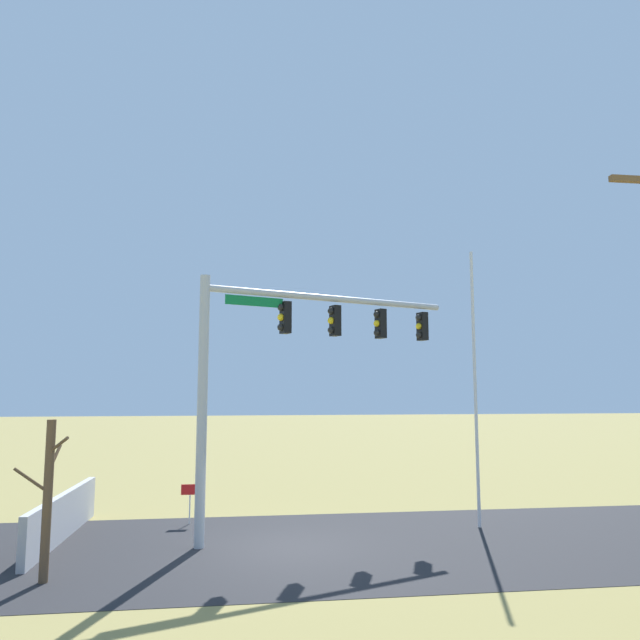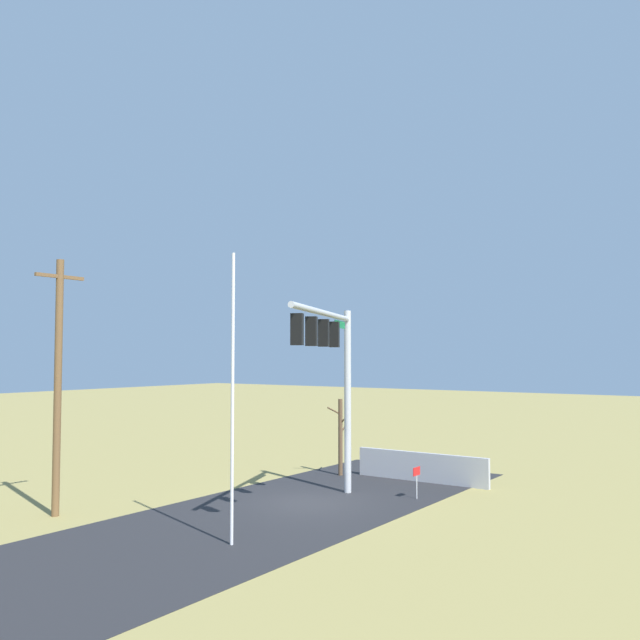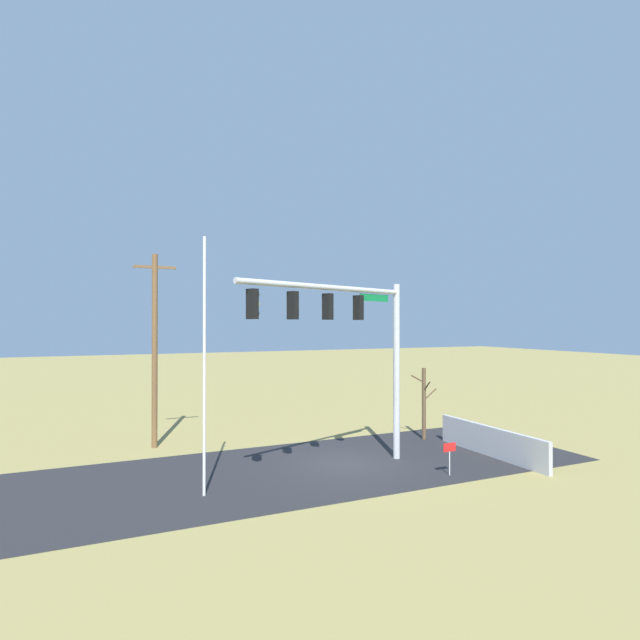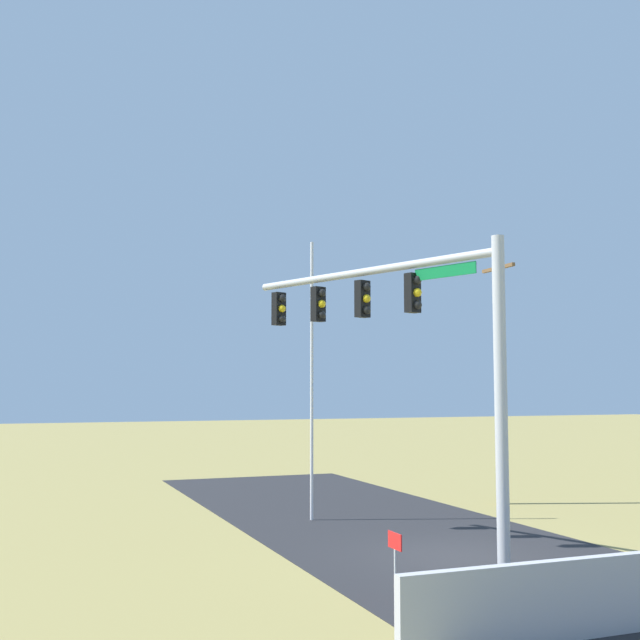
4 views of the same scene
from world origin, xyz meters
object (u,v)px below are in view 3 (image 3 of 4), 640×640
(signal_mast, at_px, (355,332))
(utility_pole, at_px, (155,347))
(flagpole, at_px, (204,366))
(open_sign, at_px, (450,451))
(bare_tree, at_px, (424,402))

(signal_mast, distance_m, utility_pole, 9.78)
(flagpole, height_order, open_sign, flagpole)
(signal_mast, bearing_deg, flagpole, -177.11)
(signal_mast, height_order, open_sign, signal_mast)
(utility_pole, relative_size, open_sign, 7.31)
(signal_mast, relative_size, bare_tree, 2.25)
(bare_tree, height_order, open_sign, bare_tree)
(flagpole, xyz_separation_m, bare_tree, (11.51, 3.66, -2.49))
(signal_mast, xyz_separation_m, utility_pole, (-6.64, 7.13, -0.77))
(signal_mast, distance_m, open_sign, 5.72)
(flagpole, bearing_deg, signal_mast, 2.89)
(utility_pole, height_order, bare_tree, utility_pole)
(bare_tree, relative_size, open_sign, 2.89)
(signal_mast, bearing_deg, open_sign, -31.95)
(signal_mast, relative_size, flagpole, 0.92)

